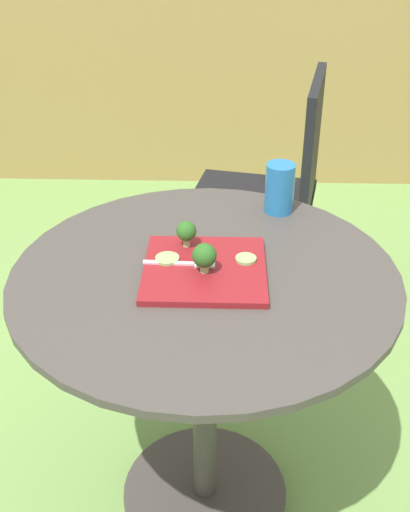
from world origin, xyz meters
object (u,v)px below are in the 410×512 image
patio_chair (277,182)px  salad_plate (205,269)px  drinking_glass (279,191)px  fork (186,264)px

patio_chair → salad_plate: patio_chair is taller
drinking_glass → fork: drinking_glass is taller
salad_plate → fork: (-0.04, 0.00, 0.01)m
salad_plate → patio_chair: bearing=76.3°
patio_chair → drinking_glass: patio_chair is taller
salad_plate → drinking_glass: drinking_glass is taller
patio_chair → drinking_glass: (-0.05, -0.63, 0.27)m
drinking_glass → fork: size_ratio=0.81×
salad_plate → drinking_glass: (0.17, 0.29, 0.05)m
patio_chair → salad_plate: 0.98m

